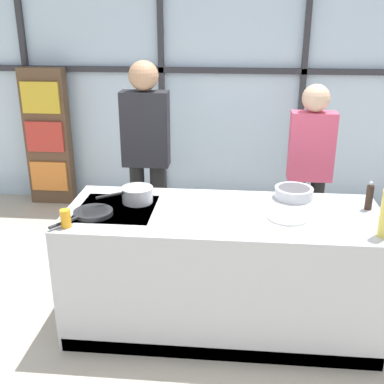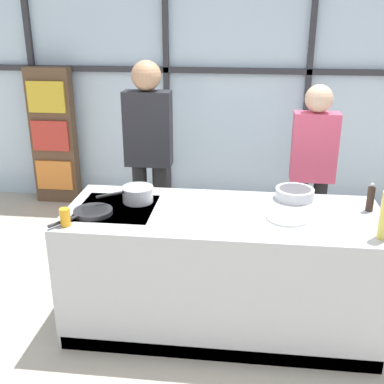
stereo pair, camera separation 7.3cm
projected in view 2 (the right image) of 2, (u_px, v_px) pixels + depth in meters
ground_plane at (220, 322)px, 3.55m from camera, size 18.00×18.00×0.00m
back_window_wall at (236, 83)px, 5.26m from camera, size 6.40×0.10×2.80m
bookshelf at (53, 137)px, 5.54m from camera, size 0.51×0.19×1.57m
demo_island at (221, 270)px, 3.39m from camera, size 2.15×0.85×0.88m
spectator_far_left at (149, 148)px, 4.15m from camera, size 0.40×0.25×1.78m
spectator_center_left at (313, 165)px, 4.04m from camera, size 0.37×0.22×1.61m
frying_pan at (92, 212)px, 3.20m from camera, size 0.34×0.41×0.03m
saucepan at (137, 194)px, 3.40m from camera, size 0.36×0.30×0.11m
white_plate at (288, 218)px, 3.14m from camera, size 0.27×0.27×0.01m
mixing_bowl at (295, 193)px, 3.45m from camera, size 0.28×0.28×0.08m
pepper_grinder at (371, 198)px, 3.23m from camera, size 0.05×0.05×0.20m
juice_glass_near at (65, 217)px, 3.02m from camera, size 0.07×0.07×0.12m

